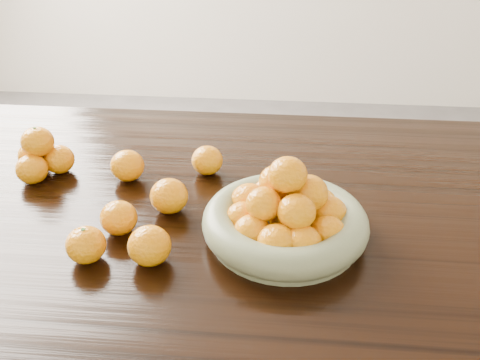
# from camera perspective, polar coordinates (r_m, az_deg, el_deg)

# --- Properties ---
(dining_table) EXTENTS (2.00, 1.00, 0.75)m
(dining_table) POSITION_cam_1_polar(r_m,az_deg,el_deg) (1.15, 0.59, -6.82)
(dining_table) COLOR black
(dining_table) RESTS_ON ground
(fruit_bowl) EXTENTS (0.31, 0.31, 0.17)m
(fruit_bowl) POSITION_cam_1_polar(r_m,az_deg,el_deg) (1.00, 4.88, -4.01)
(fruit_bowl) COLOR #767D5B
(fruit_bowl) RESTS_ON dining_table
(orange_pyramid) EXTENTS (0.13, 0.13, 0.12)m
(orange_pyramid) POSITION_cam_1_polar(r_m,az_deg,el_deg) (1.29, -20.51, 2.40)
(orange_pyramid) COLOR orange
(orange_pyramid) RESTS_ON dining_table
(loose_orange_0) EXTENTS (0.07, 0.07, 0.07)m
(loose_orange_0) POSITION_cam_1_polar(r_m,az_deg,el_deg) (0.99, -16.12, -6.66)
(loose_orange_0) COLOR orange
(loose_orange_0) RESTS_ON dining_table
(loose_orange_1) EXTENTS (0.07, 0.07, 0.07)m
(loose_orange_1) POSITION_cam_1_polar(r_m,az_deg,el_deg) (1.04, -12.81, -3.96)
(loose_orange_1) COLOR orange
(loose_orange_1) RESTS_ON dining_table
(loose_orange_2) EXTENTS (0.08, 0.08, 0.07)m
(loose_orange_2) POSITION_cam_1_polar(r_m,az_deg,el_deg) (0.95, -9.64, -6.92)
(loose_orange_2) COLOR orange
(loose_orange_2) RESTS_ON dining_table
(loose_orange_3) EXTENTS (0.08, 0.08, 0.07)m
(loose_orange_3) POSITION_cam_1_polar(r_m,az_deg,el_deg) (1.22, -11.94, 1.50)
(loose_orange_3) COLOR orange
(loose_orange_3) RESTS_ON dining_table
(loose_orange_4) EXTENTS (0.07, 0.07, 0.07)m
(loose_orange_4) POSITION_cam_1_polar(r_m,az_deg,el_deg) (1.22, -3.52, 2.11)
(loose_orange_4) COLOR orange
(loose_orange_4) RESTS_ON dining_table
(loose_orange_5) EXTENTS (0.08, 0.08, 0.07)m
(loose_orange_5) POSITION_cam_1_polar(r_m,az_deg,el_deg) (1.09, -7.58, -1.71)
(loose_orange_5) COLOR orange
(loose_orange_5) RESTS_ON dining_table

